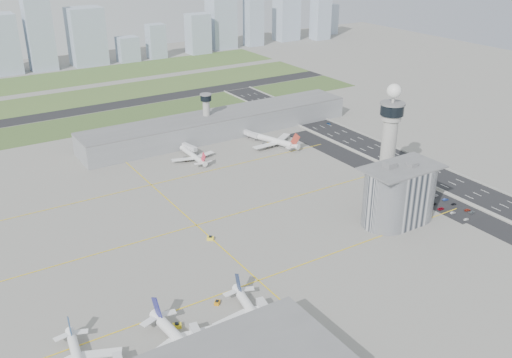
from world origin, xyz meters
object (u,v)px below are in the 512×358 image
tug_5 (270,143)px  car_hw_1 (398,160)px  jet_bridge_near_2 (273,323)px  car_lot_1 (453,213)px  car_lot_5 (414,193)px  car_lot_6 (472,212)px  car_lot_8 (454,204)px  airplane_far_b (272,136)px  jet_bridge_far_0 (184,146)px  jet_bridge_far_1 (245,133)px  control_tower (390,135)px  airplane_near_c (254,310)px  car_lot_10 (435,196)px  car_hw_2 (329,124)px  car_hw_4 (272,108)px  jet_bridge_near_1 (204,352)px  car_lot_9 (445,199)px  tug_4 (187,159)px  tug_2 (217,302)px  tug_3 (210,238)px  secondary_tower (206,111)px  airplane_far_a (193,152)px  car_lot_3 (434,204)px  car_lot_2 (441,209)px  car_lot_11 (428,190)px  airplane_near_a (78,357)px  tug_1 (177,325)px  tug_0 (194,327)px  admin_building (399,194)px  car_lot_0 (466,219)px  car_lot_4 (425,198)px  airplane_near_b (183,338)px

tug_5 → car_hw_1: 90.52m
jet_bridge_near_2 → car_lot_1: bearing=-68.3°
car_lot_1 → car_lot_5: bearing=5.8°
car_lot_6 → car_lot_8: (-0.34, 12.03, -0.01)m
airplane_far_b → jet_bridge_far_0: 62.72m
car_lot_8 → car_hw_1: size_ratio=0.84×
jet_bridge_far_1 → control_tower: bearing=-0.8°
car_hw_1 → jet_bridge_far_1: bearing=125.7°
airplane_near_c → car_lot_10: size_ratio=8.81×
car_hw_2 → car_hw_4: (-14.72, 58.35, 0.08)m
jet_bridge_near_1 → car_lot_9: jet_bridge_near_1 is taller
tug_4 → tug_5: 63.72m
jet_bridge_near_1 → car_lot_5: bearing=-61.3°
jet_bridge_near_1 → car_lot_6: jet_bridge_near_1 is taller
tug_5 → jet_bridge_near_2: bearing=153.8°
tug_2 → car_hw_2: (186.44, 157.04, -0.28)m
control_tower → tug_3: 118.00m
tug_2 → car_hw_2: size_ratio=0.72×
car_hw_1 → jet_bridge_near_1: bearing=-151.0°
airplane_far_b → tug_3: 138.32m
secondary_tower → car_hw_4: size_ratio=8.50×
car_lot_9 → airplane_far_a: bearing=44.0°
airplane_far_b → car_lot_3: 129.71m
car_lot_2 → car_lot_11: bearing=-31.7°
airplane_near_a → tug_4: bearing=149.6°
jet_bridge_near_2 → car_hw_1: bearing=-49.4°
airplane_near_a → tug_1: 39.01m
airplane_far_b → car_lot_10: (32.13, -120.64, -5.78)m
tug_1 → car_lot_9: bearing=-60.8°
car_lot_6 → car_hw_1: (21.23, 75.87, 0.07)m
tug_3 → car_lot_1: 132.55m
airplane_near_c → jet_bridge_far_0: 194.05m
tug_1 → car_hw_4: bearing=-18.4°
airplane_far_b → tug_0: size_ratio=14.50×
admin_building → car_lot_10: admin_building is taller
control_tower → tug_0: control_tower is taller
airplane_near_c → tug_2: bearing=-149.3°
jet_bridge_near_1 → car_lot_6: size_ratio=3.50×
airplane_far_a → car_lot_6: airplane_far_a is taller
car_lot_0 → car_lot_8: size_ratio=1.06×
jet_bridge_far_0 → car_lot_5: size_ratio=4.02×
airplane_far_a → car_hw_4: (108.58, 67.22, -4.47)m
tug_4 → car_lot_2: size_ratio=0.83×
jet_bridge_near_1 → tug_0: bearing=-4.2°
jet_bridge_near_2 → car_lot_4: bearing=-60.4°
car_lot_6 → car_lot_4: bearing=13.5°
jet_bridge_far_1 → airplane_near_c: bearing=-40.5°
admin_building → car_hw_1: (62.06, 59.93, -14.68)m
control_tower → airplane_near_b: (-159.81, -61.63, -28.92)m
jet_bridge_far_1 → car_hw_1: (62.05, -94.07, -2.23)m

